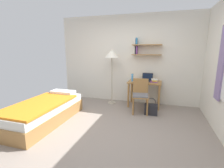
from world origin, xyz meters
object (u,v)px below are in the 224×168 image
(desk_chair, at_px, (140,94))
(laptop, at_px, (147,79))
(bed, at_px, (44,112))
(handbag, at_px, (151,109))
(desk, at_px, (145,86))
(water_bottle, at_px, (132,78))
(book_stack, at_px, (154,81))
(standing_lamp, at_px, (112,56))

(desk_chair, bearing_deg, laptop, 79.65)
(bed, distance_m, desk_chair, 2.33)
(desk_chair, height_order, handbag, desk_chair)
(desk, height_order, desk_chair, desk_chair)
(water_bottle, bearing_deg, handbag, -44.11)
(laptop, height_order, handbag, laptop)
(desk, xyz_separation_m, book_stack, (0.26, -0.01, 0.18))
(desk, distance_m, book_stack, 0.32)
(bed, height_order, laptop, laptop)
(handbag, bearing_deg, water_bottle, 135.89)
(book_stack, bearing_deg, bed, -142.85)
(laptop, bearing_deg, desk_chair, -100.35)
(laptop, bearing_deg, handbag, -76.05)
(desk_chair, height_order, water_bottle, water_bottle)
(desk_chair, bearing_deg, water_bottle, 123.27)
(desk, bearing_deg, desk_chair, -95.25)
(standing_lamp, distance_m, water_bottle, 0.85)
(book_stack, bearing_deg, desk, 178.67)
(standing_lamp, relative_size, book_stack, 6.78)
(water_bottle, height_order, handbag, water_bottle)
(bed, relative_size, desk, 2.14)
(desk, bearing_deg, handbag, -69.05)
(bed, distance_m, handbag, 2.52)
(book_stack, bearing_deg, standing_lamp, -178.84)
(standing_lamp, xyz_separation_m, handbag, (1.20, -0.59, -1.25))
(handbag, bearing_deg, bed, -153.86)
(laptop, xyz_separation_m, handbag, (0.18, -0.71, -0.62))
(desk, height_order, book_stack, book_stack)
(standing_lamp, relative_size, laptop, 5.24)
(standing_lamp, xyz_separation_m, book_stack, (1.22, 0.02, -0.65))
(desk, distance_m, water_bottle, 0.43)
(desk_chair, distance_m, book_stack, 0.65)
(water_bottle, bearing_deg, desk_chair, -56.73)
(desk_chair, relative_size, book_stack, 3.67)
(handbag, bearing_deg, desk, 110.95)
(desk_chair, bearing_deg, bed, -148.25)
(bed, xyz_separation_m, handbag, (2.26, 1.11, -0.09))
(laptop, relative_size, water_bottle, 1.43)
(bed, height_order, desk, desk)
(bed, bearing_deg, laptop, 41.17)
(standing_lamp, bearing_deg, laptop, 6.57)
(laptop, bearing_deg, bed, -138.83)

